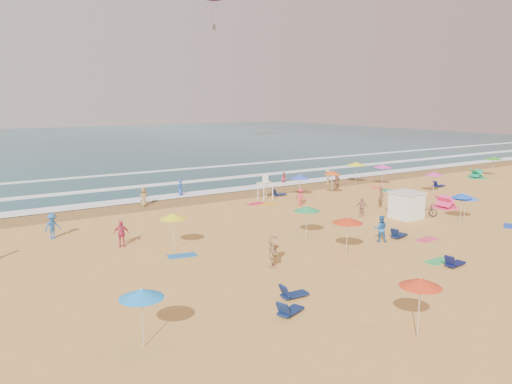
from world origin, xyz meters
TOP-DOWN VIEW (x-y plane):
  - ground at (0.00, 0.00)m, footprint 220.00×220.00m
  - ocean at (0.00, 84.00)m, footprint 220.00×140.00m
  - wet_sand at (0.00, 12.50)m, footprint 220.00×220.00m
  - surf_foam at (0.00, 21.32)m, footprint 200.00×18.70m
  - cabana at (7.66, -3.15)m, footprint 2.00×2.00m
  - cabana_roof at (7.66, -3.15)m, footprint 2.20×2.20m
  - bicycle at (9.56, -3.45)m, footprint 1.42×2.01m
  - lifeguard_stand at (2.61, 9.08)m, footprint 1.20×1.20m
  - beach_umbrellas at (5.08, 0.46)m, footprint 68.72×29.66m
  - loungers at (7.01, -4.39)m, footprint 43.54×23.22m
  - towels at (3.85, -2.25)m, footprint 45.98×20.87m
  - popup_tents at (22.36, 1.86)m, footprint 19.94×10.61m
  - beachgoers at (-4.57, 4.63)m, footprint 43.34×24.55m

SIDE VIEW (x-z plane):
  - ground at x=0.00m, z-range 0.00..0.00m
  - ocean at x=0.00m, z-range -0.09..0.09m
  - wet_sand at x=0.00m, z-range 0.01..0.01m
  - towels at x=3.85m, z-range 0.00..0.03m
  - surf_foam at x=0.00m, z-range 0.08..0.12m
  - loungers at x=7.01m, z-range 0.00..0.34m
  - bicycle at x=9.56m, z-range 0.00..1.00m
  - popup_tents at x=22.36m, z-range 0.00..1.20m
  - beachgoers at x=-4.57m, z-range -0.23..1.85m
  - cabana at x=7.66m, z-range 0.00..2.00m
  - lifeguard_stand at x=2.61m, z-range 0.00..2.10m
  - cabana_roof at x=7.66m, z-range 2.00..2.12m
  - beach_umbrellas at x=5.08m, z-range 1.74..2.50m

